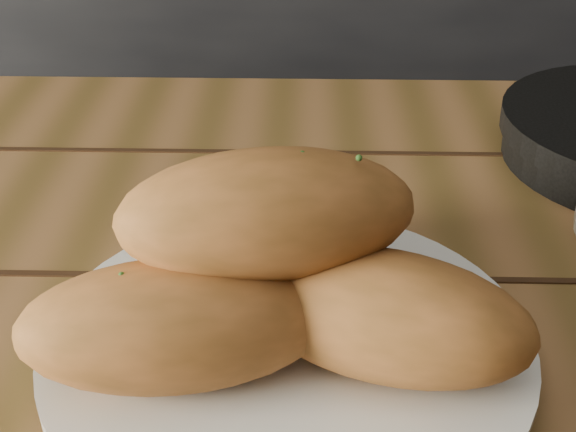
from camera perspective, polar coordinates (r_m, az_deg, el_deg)
name	(u,v)px	position (r m, az deg, el deg)	size (l,w,h in m)	color
counter	(169,126)	(1.54, -8.45, 6.35)	(2.80, 0.60, 0.90)	black
plate	(287,345)	(0.50, -0.06, -9.16)	(0.30, 0.30, 0.02)	white
bread_rolls	(277,270)	(0.46, -0.82, -3.89)	(0.30, 0.24, 0.12)	#B46732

